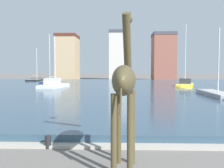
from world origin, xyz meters
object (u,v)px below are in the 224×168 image
at_px(sailboat_yellow, 185,86).
at_px(mooring_bollard, 48,142).
at_px(sailboat_grey, 218,97).
at_px(sailboat_black, 37,80).
at_px(giraffe_statue, 124,83).
at_px(sailboat_navy, 50,83).
at_px(sailboat_white, 55,86).

bearing_deg(sailboat_yellow, mooring_bollard, -113.72).
xyz_separation_m(sailboat_grey, sailboat_black, (-28.04, 32.65, -0.05)).
relative_size(giraffe_statue, mooring_bollard, 10.18).
height_order(sailboat_grey, sailboat_black, sailboat_black).
distance_m(giraffe_statue, sailboat_navy, 41.52).
relative_size(sailboat_grey, sailboat_yellow, 0.80).
bearing_deg(mooring_bollard, giraffe_statue, -32.81).
relative_size(giraffe_statue, sailboat_navy, 0.54).
height_order(sailboat_white, mooring_bollard, sailboat_white).
bearing_deg(giraffe_statue, sailboat_navy, 108.84).
relative_size(sailboat_navy, sailboat_yellow, 1.00).
xyz_separation_m(giraffe_statue, sailboat_yellow, (9.37, 29.72, -2.04)).
relative_size(sailboat_grey, sailboat_white, 0.99).
relative_size(giraffe_statue, sailboat_grey, 0.67).
height_order(giraffe_statue, sailboat_grey, sailboat_grey).
relative_size(giraffe_statue, sailboat_yellow, 0.54).
xyz_separation_m(sailboat_grey, sailboat_white, (-18.46, 11.57, 0.15)).
distance_m(sailboat_grey, sailboat_black, 43.04).
height_order(giraffe_statue, sailboat_yellow, sailboat_yellow).
height_order(sailboat_navy, mooring_bollard, sailboat_navy).
relative_size(sailboat_navy, sailboat_white, 1.24).
relative_size(sailboat_grey, sailboat_black, 0.87).
xyz_separation_m(sailboat_yellow, mooring_bollard, (-12.25, -27.87, -0.31)).
distance_m(sailboat_black, sailboat_yellow, 34.23).
bearing_deg(sailboat_grey, sailboat_navy, 134.40).
height_order(sailboat_grey, sailboat_yellow, sailboat_yellow).
relative_size(sailboat_white, sailboat_yellow, 0.80).
bearing_deg(sailboat_white, sailboat_black, 114.43).
bearing_deg(mooring_bollard, sailboat_yellow, 66.28).
distance_m(sailboat_navy, sailboat_white, 12.08).
bearing_deg(sailboat_grey, mooring_bollard, -129.65).
height_order(sailboat_black, sailboat_yellow, sailboat_yellow).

